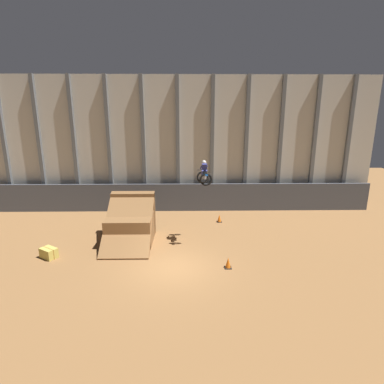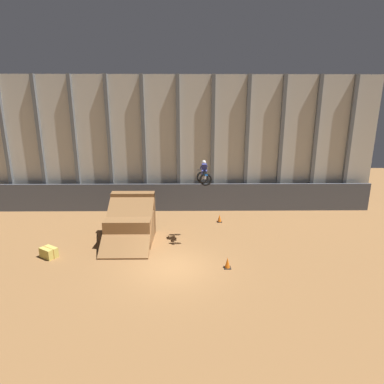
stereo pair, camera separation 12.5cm
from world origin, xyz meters
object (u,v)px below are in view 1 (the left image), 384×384
object	(u,v)px
dirt_ramp	(131,224)
traffic_cone_arena_edge	(219,218)
hay_bale_trackside	(49,253)
traffic_cone_near_ramp	(228,263)
rider_bike_solo	(204,175)

from	to	relation	value
dirt_ramp	traffic_cone_arena_edge	size ratio (longest dim) A/B	7.12
traffic_cone_arena_edge	hay_bale_trackside	xyz separation A→B (m)	(-10.03, -5.55, -0.00)
traffic_cone_near_ramp	traffic_cone_arena_edge	world-z (taller)	same
traffic_cone_near_ramp	dirt_ramp	bearing A→B (deg)	145.97
rider_bike_solo	traffic_cone_near_ramp	bearing A→B (deg)	-78.06
rider_bike_solo	traffic_cone_near_ramp	distance (m)	5.35
hay_bale_trackside	traffic_cone_arena_edge	bearing A→B (deg)	28.98
traffic_cone_near_ramp	hay_bale_trackside	distance (m)	9.84
traffic_cone_near_ramp	traffic_cone_arena_edge	bearing A→B (deg)	87.66
rider_bike_solo	hay_bale_trackside	distance (m)	9.76
rider_bike_solo	traffic_cone_near_ramp	world-z (taller)	rider_bike_solo
dirt_ramp	hay_bale_trackside	world-z (taller)	dirt_ramp
dirt_ramp	hay_bale_trackside	size ratio (longest dim) A/B	3.82
rider_bike_solo	dirt_ramp	bearing A→B (deg)	169.95
rider_bike_solo	hay_bale_trackside	world-z (taller)	rider_bike_solo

